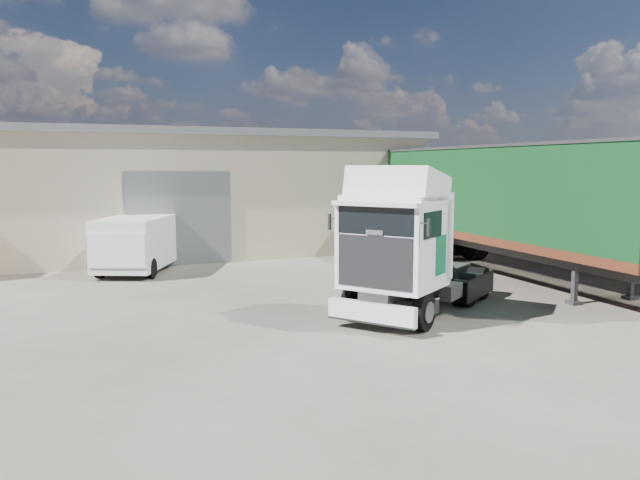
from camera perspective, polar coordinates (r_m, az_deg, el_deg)
name	(u,v)px	position (r m, az deg, el deg)	size (l,w,h in m)	color
ground	(324,319)	(15.77, 0.38, -7.22)	(120.00, 120.00, 0.00)	black
warehouse	(68,192)	(30.23, -22.05, 4.12)	(30.60, 12.60, 5.42)	#B4A78A
brick_boundary_wall	(533,230)	(26.65, 18.87, 0.91)	(0.35, 26.00, 2.50)	#964926
tractor_unit	(406,254)	(15.85, 7.88, -1.28)	(5.79, 5.06, 3.83)	black
box_trailer	(509,197)	(22.42, 16.92, 3.76)	(3.27, 13.62, 4.50)	#2D2D30
panel_van	(139,243)	(23.60, -16.23, -0.26)	(3.78, 5.25, 1.99)	black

